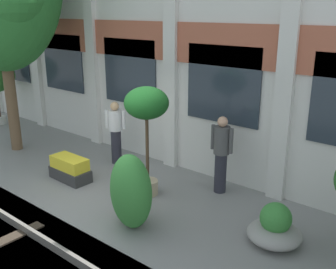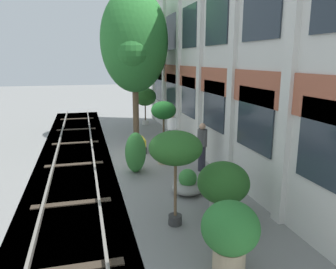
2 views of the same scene
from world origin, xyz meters
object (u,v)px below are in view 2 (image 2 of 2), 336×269
(broadleaf_tree, at_px, (134,43))
(topiary_hedge, at_px, (136,152))
(potted_plant_terracotta_small, at_px, (164,115))
(potted_plant_low_pan, at_px, (145,97))
(potted_plant_tall_urn, at_px, (176,150))
(potted_plant_wide_bowl, at_px, (188,184))
(resident_by_doorway, at_px, (172,130))
(potted_plant_square_trough, at_px, (139,145))
(potted_plant_stone_basin, at_px, (223,185))
(resident_watching_tracks, at_px, (202,145))
(potted_plant_fluted_column, at_px, (230,232))

(broadleaf_tree, height_order, topiary_hedge, broadleaf_tree)
(potted_plant_terracotta_small, distance_m, potted_plant_low_pan, 7.65)
(broadleaf_tree, xyz_separation_m, potted_plant_tall_urn, (9.45, -0.60, -2.74))
(potted_plant_wide_bowl, distance_m, potted_plant_low_pan, 10.66)
(potted_plant_tall_urn, relative_size, resident_by_doorway, 1.40)
(broadleaf_tree, xyz_separation_m, potted_plant_terracotta_small, (4.84, 0.26, -2.75))
(potted_plant_terracotta_small, bearing_deg, potted_plant_square_trough, -162.26)
(potted_plant_tall_urn, relative_size, topiary_hedge, 1.63)
(potted_plant_terracotta_small, bearing_deg, potted_plant_stone_basin, 4.94)
(broadleaf_tree, relative_size, resident_watching_tracks, 4.19)
(potted_plant_terracotta_small, height_order, potted_plant_wide_bowl, potted_plant_terracotta_small)
(potted_plant_fluted_column, distance_m, potted_plant_tall_urn, 2.27)
(potted_plant_terracotta_small, bearing_deg, potted_plant_wide_bowl, -0.13)
(broadleaf_tree, xyz_separation_m, potted_plant_square_trough, (2.94, -0.35, -4.32))
(resident_watching_tracks, bearing_deg, potted_plant_tall_urn, 59.69)
(potted_plant_fluted_column, bearing_deg, resident_watching_tracks, 164.75)
(potted_plant_low_pan, bearing_deg, resident_by_doorway, 0.75)
(potted_plant_wide_bowl, xyz_separation_m, potted_plant_low_pan, (-10.54, 0.75, 1.37))
(potted_plant_fluted_column, relative_size, topiary_hedge, 0.99)
(potted_plant_tall_urn, height_order, topiary_hedge, potted_plant_tall_urn)
(potted_plant_square_trough, bearing_deg, potted_plant_stone_basin, 8.85)
(potted_plant_terracotta_small, relative_size, resident_watching_tracks, 1.38)
(potted_plant_terracotta_small, bearing_deg, potted_plant_tall_urn, -10.56)
(broadleaf_tree, relative_size, resident_by_doorway, 4.40)
(resident_by_doorway, height_order, resident_watching_tracks, resident_watching_tracks)
(potted_plant_wide_bowl, bearing_deg, broadleaf_tree, -178.13)
(potted_plant_low_pan, bearing_deg, topiary_hedge, -12.99)
(potted_plant_terracotta_small, relative_size, potted_plant_fluted_column, 1.71)
(potted_plant_stone_basin, bearing_deg, resident_watching_tracks, 168.26)
(potted_plant_terracotta_small, bearing_deg, resident_watching_tracks, 43.75)
(broadleaf_tree, relative_size, potted_plant_stone_basin, 5.09)
(potted_plant_fluted_column, bearing_deg, potted_plant_tall_urn, -166.57)
(broadleaf_tree, distance_m, potted_plant_terracotta_small, 5.57)
(potted_plant_square_trough, xyz_separation_m, potted_plant_tall_urn, (6.51, -0.25, 1.58))
(potted_plant_low_pan, xyz_separation_m, potted_plant_tall_urn, (12.22, -1.61, 0.20))
(potted_plant_low_pan, distance_m, potted_plant_stone_basin, 12.16)
(potted_plant_low_pan, xyz_separation_m, resident_by_doorway, (5.77, 0.08, -0.77))
(potted_plant_square_trough, xyz_separation_m, potted_plant_terracotta_small, (1.90, 0.61, 1.57))
(broadleaf_tree, distance_m, potted_plant_low_pan, 4.17)
(broadleaf_tree, distance_m, potted_plant_tall_urn, 9.86)
(resident_watching_tracks, bearing_deg, topiary_hedge, -13.12)
(broadleaf_tree, relative_size, potted_plant_square_trough, 6.81)
(resident_by_doorway, height_order, topiary_hedge, resident_by_doorway)
(resident_by_doorway, bearing_deg, potted_plant_fluted_column, 51.70)
(potted_plant_fluted_column, height_order, potted_plant_tall_urn, potted_plant_tall_urn)
(potted_plant_wide_bowl, relative_size, potted_plant_low_pan, 0.42)
(broadleaf_tree, relative_size, potted_plant_tall_urn, 3.15)
(potted_plant_fluted_column, relative_size, resident_watching_tracks, 0.81)
(potted_plant_tall_urn, xyz_separation_m, topiary_hedge, (-3.96, -0.30, -1.15))
(resident_watching_tracks, bearing_deg, potted_plant_terracotta_small, -47.23)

